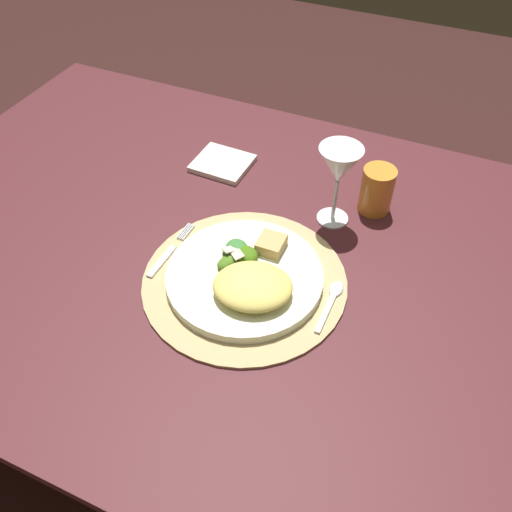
{
  "coord_description": "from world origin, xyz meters",
  "views": [
    {
      "loc": [
        0.33,
        -0.65,
        1.47
      ],
      "look_at": [
        0.05,
        -0.01,
        0.76
      ],
      "focal_mm": 38.39,
      "sensor_mm": 36.0,
      "label": 1
    }
  ],
  "objects_px": {
    "dinner_plate": "(245,276)",
    "wine_glass": "(339,168)",
    "fork": "(169,252)",
    "napkin": "(222,163)",
    "spoon": "(332,298)",
    "amber_tumbler": "(377,190)",
    "dining_table": "(238,299)"
  },
  "relations": [
    {
      "from": "dining_table",
      "to": "amber_tumbler",
      "type": "xyz_separation_m",
      "value": [
        0.2,
        0.22,
        0.19
      ]
    },
    {
      "from": "wine_glass",
      "to": "dining_table",
      "type": "bearing_deg",
      "value": -130.66
    },
    {
      "from": "dinner_plate",
      "to": "amber_tumbler",
      "type": "xyz_separation_m",
      "value": [
        0.16,
        0.29,
        0.03
      ]
    },
    {
      "from": "fork",
      "to": "wine_glass",
      "type": "distance_m",
      "value": 0.35
    },
    {
      "from": "dinner_plate",
      "to": "fork",
      "type": "xyz_separation_m",
      "value": [
        -0.16,
        0.0,
        -0.01
      ]
    },
    {
      "from": "dining_table",
      "to": "spoon",
      "type": "bearing_deg",
      "value": -11.89
    },
    {
      "from": "dinner_plate",
      "to": "amber_tumbler",
      "type": "height_order",
      "value": "amber_tumbler"
    },
    {
      "from": "dining_table",
      "to": "spoon",
      "type": "relative_size",
      "value": 12.22
    },
    {
      "from": "wine_glass",
      "to": "amber_tumbler",
      "type": "distance_m",
      "value": 0.12
    },
    {
      "from": "dinner_plate",
      "to": "wine_glass",
      "type": "relative_size",
      "value": 1.66
    },
    {
      "from": "spoon",
      "to": "napkin",
      "type": "xyz_separation_m",
      "value": [
        -0.35,
        0.27,
        -0.0
      ]
    },
    {
      "from": "dining_table",
      "to": "amber_tumbler",
      "type": "relative_size",
      "value": 15.44
    },
    {
      "from": "dining_table",
      "to": "fork",
      "type": "height_order",
      "value": "fork"
    },
    {
      "from": "dinner_plate",
      "to": "amber_tumbler",
      "type": "distance_m",
      "value": 0.33
    },
    {
      "from": "dinner_plate",
      "to": "fork",
      "type": "height_order",
      "value": "dinner_plate"
    },
    {
      "from": "dinner_plate",
      "to": "wine_glass",
      "type": "xyz_separation_m",
      "value": [
        0.09,
        0.22,
        0.11
      ]
    },
    {
      "from": "dinner_plate",
      "to": "spoon",
      "type": "xyz_separation_m",
      "value": [
        0.16,
        0.02,
        -0.01
      ]
    },
    {
      "from": "fork",
      "to": "spoon",
      "type": "relative_size",
      "value": 1.26
    },
    {
      "from": "fork",
      "to": "dining_table",
      "type": "bearing_deg",
      "value": 29.22
    },
    {
      "from": "napkin",
      "to": "dining_table",
      "type": "bearing_deg",
      "value": -58.14
    },
    {
      "from": "spoon",
      "to": "napkin",
      "type": "relative_size",
      "value": 1.02
    },
    {
      "from": "wine_glass",
      "to": "dinner_plate",
      "type": "bearing_deg",
      "value": -111.79
    },
    {
      "from": "fork",
      "to": "napkin",
      "type": "distance_m",
      "value": 0.29
    },
    {
      "from": "dinner_plate",
      "to": "spoon",
      "type": "distance_m",
      "value": 0.16
    },
    {
      "from": "spoon",
      "to": "wine_glass",
      "type": "distance_m",
      "value": 0.24
    },
    {
      "from": "dining_table",
      "to": "dinner_plate",
      "type": "relative_size",
      "value": 5.33
    },
    {
      "from": "dining_table",
      "to": "wine_glass",
      "type": "relative_size",
      "value": 8.83
    },
    {
      "from": "dinner_plate",
      "to": "spoon",
      "type": "bearing_deg",
      "value": 7.8
    },
    {
      "from": "dinner_plate",
      "to": "napkin",
      "type": "height_order",
      "value": "dinner_plate"
    },
    {
      "from": "fork",
      "to": "napkin",
      "type": "height_order",
      "value": "napkin"
    },
    {
      "from": "spoon",
      "to": "napkin",
      "type": "distance_m",
      "value": 0.44
    },
    {
      "from": "napkin",
      "to": "wine_glass",
      "type": "height_order",
      "value": "wine_glass"
    }
  ]
}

